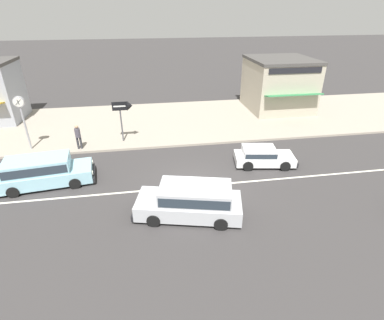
# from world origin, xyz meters

# --- Properties ---
(ground_plane) EXTENTS (160.00, 160.00, 0.00)m
(ground_plane) POSITION_xyz_m (0.00, 0.00, 0.00)
(ground_plane) COLOR #383535
(lane_centre_stripe) EXTENTS (50.40, 0.14, 0.01)m
(lane_centre_stripe) POSITION_xyz_m (0.00, 0.00, 0.00)
(lane_centre_stripe) COLOR silver
(lane_centre_stripe) RESTS_ON ground
(kerb_strip) EXTENTS (68.00, 10.00, 0.15)m
(kerb_strip) POSITION_xyz_m (0.00, 10.11, 0.07)
(kerb_strip) COLOR #9E9384
(kerb_strip) RESTS_ON ground
(minivan_pale_blue_0) EXTENTS (5.06, 2.41, 1.56)m
(minivan_pale_blue_0) POSITION_xyz_m (-7.98, 1.52, 0.85)
(minivan_pale_blue_0) COLOR #93C6D6
(minivan_pale_blue_0) RESTS_ON ground
(hatchback_white_2) EXTENTS (3.82, 2.17, 1.10)m
(hatchback_white_2) POSITION_xyz_m (4.44, 1.80, 0.59)
(hatchback_white_2) COLOR white
(hatchback_white_2) RESTS_ON ground
(minivan_silver_4) EXTENTS (5.15, 2.98, 1.56)m
(minivan_silver_4) POSITION_xyz_m (-0.56, -2.40, 0.85)
(minivan_silver_4) COLOR #B7BABF
(minivan_silver_4) RESTS_ON ground
(street_clock) EXTENTS (0.69, 0.22, 3.54)m
(street_clock) POSITION_xyz_m (-10.00, 6.10, 2.82)
(street_clock) COLOR #9E9EA3
(street_clock) RESTS_ON kerb_strip
(arrow_signboard) EXTENTS (1.35, 0.64, 2.85)m
(arrow_signboard) POSITION_xyz_m (-3.52, 6.39, 2.53)
(arrow_signboard) COLOR #4C4C51
(arrow_signboard) RESTS_ON kerb_strip
(pedestrian_near_clock) EXTENTS (0.34, 0.34, 1.66)m
(pedestrian_near_clock) POSITION_xyz_m (-6.78, 5.60, 1.11)
(pedestrian_near_clock) COLOR #333338
(pedestrian_near_clock) RESTS_ON kerb_strip
(shopfront_far_kios) EXTENTS (5.34, 6.20, 4.44)m
(shopfront_far_kios) POSITION_xyz_m (9.60, 11.79, 2.38)
(shopfront_far_kios) COLOR #B2A893
(shopfront_far_kios) RESTS_ON kerb_strip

